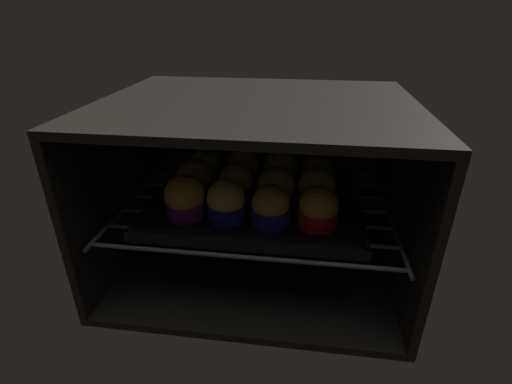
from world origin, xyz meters
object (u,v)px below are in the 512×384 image
at_px(muffin_row0_col0, 185,198).
at_px(muffin_row1_col2, 276,187).
at_px(muffin_row1_col0, 195,180).
at_px(muffin_row1_col1, 236,184).
at_px(muffin_row2_col0, 206,167).
at_px(muffin_row2_col3, 316,173).
at_px(muffin_row0_col1, 226,202).
at_px(muffin_row1_col3, 317,189).
at_px(muffin_row0_col2, 271,207).
at_px(muffin_row2_col1, 243,167).
at_px(baking_tray, 256,203).
at_px(muffin_row2_col2, 280,170).
at_px(muffin_row0_col3, 318,209).

distance_m(muffin_row0_col0, muffin_row1_col2, 0.18).
xyz_separation_m(muffin_row1_col0, muffin_row1_col1, (0.09, 0.00, -0.00)).
bearing_deg(muffin_row0_col0, muffin_row2_col0, 90.72).
xyz_separation_m(muffin_row0_col0, muffin_row1_col0, (-0.01, 0.08, -0.00)).
bearing_deg(muffin_row1_col2, muffin_row2_col3, 46.55).
xyz_separation_m(muffin_row0_col1, muffin_row1_col3, (0.17, 0.08, 0.00)).
distance_m(muffin_row0_col2, muffin_row1_col0, 0.19).
bearing_deg(muffin_row1_col1, muffin_row0_col1, -91.23).
bearing_deg(muffin_row2_col1, baking_tray, -64.14).
xyz_separation_m(muffin_row0_col2, muffin_row2_col1, (-0.08, 0.17, 0.00)).
xyz_separation_m(muffin_row0_col1, muffin_row0_col2, (0.08, -0.00, -0.00)).
relative_size(muffin_row0_col2, muffin_row2_col3, 1.03).
height_order(muffin_row1_col1, muffin_row2_col1, muffin_row2_col1).
bearing_deg(muffin_row0_col2, muffin_row2_col0, 134.85).
bearing_deg(muffin_row2_col1, muffin_row1_col1, -91.95).
xyz_separation_m(muffin_row0_col0, muffin_row1_col3, (0.25, 0.08, -0.00)).
height_order(muffin_row1_col3, muffin_row2_col0, same).
bearing_deg(muffin_row0_col1, muffin_row2_col2, 61.39).
bearing_deg(muffin_row2_col0, muffin_row1_col1, -42.99).
xyz_separation_m(muffin_row1_col1, muffin_row1_col3, (0.16, -0.01, 0.00)).
relative_size(muffin_row0_col2, muffin_row1_col0, 0.93).
xyz_separation_m(muffin_row0_col2, muffin_row2_col2, (0.00, 0.17, 0.00)).
distance_m(muffin_row0_col2, muffin_row2_col1, 0.19).
height_order(muffin_row0_col3, muffin_row2_col3, muffin_row0_col3).
height_order(baking_tray, muffin_row0_col3, muffin_row0_col3).
bearing_deg(muffin_row2_col1, muffin_row1_col0, -137.87).
height_order(muffin_row0_col0, muffin_row1_col0, muffin_row0_col0).
distance_m(baking_tray, muffin_row2_col1, 0.10).
bearing_deg(muffin_row0_col1, muffin_row0_col0, 179.55).
height_order(baking_tray, muffin_row2_col2, muffin_row2_col2).
distance_m(muffin_row0_col2, muffin_row2_col0, 0.23).
relative_size(muffin_row0_col1, muffin_row2_col2, 0.91).
bearing_deg(muffin_row1_col0, muffin_row0_col2, -27.62).
xyz_separation_m(muffin_row2_col0, muffin_row2_col3, (0.25, 0.01, -0.00)).
xyz_separation_m(muffin_row1_col1, muffin_row2_col3, (0.17, 0.08, -0.00)).
bearing_deg(muffin_row0_col3, baking_tray, 146.45).
distance_m(muffin_row0_col1, muffin_row0_col3, 0.17).
height_order(muffin_row0_col1, muffin_row1_col0, muffin_row1_col0).
xyz_separation_m(muffin_row0_col0, muffin_row2_col0, (-0.00, 0.16, -0.00)).
bearing_deg(muffin_row0_col0, muffin_row0_col1, -0.45).
xyz_separation_m(muffin_row0_col0, muffin_row2_col1, (0.08, 0.16, -0.00)).
bearing_deg(muffin_row1_col3, muffin_row0_col3, -88.20).
bearing_deg(muffin_row0_col1, muffin_row2_col3, 44.91).
relative_size(muffin_row1_col3, muffin_row2_col3, 1.09).
distance_m(muffin_row0_col3, muffin_row2_col2, 0.18).
relative_size(baking_tray, muffin_row2_col1, 4.82).
bearing_deg(muffin_row0_col1, muffin_row0_col3, -0.57).
relative_size(muffin_row1_col1, muffin_row1_col2, 1.00).
relative_size(muffin_row2_col0, muffin_row2_col2, 0.91).
height_order(muffin_row1_col2, muffin_row2_col1, muffin_row2_col1).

